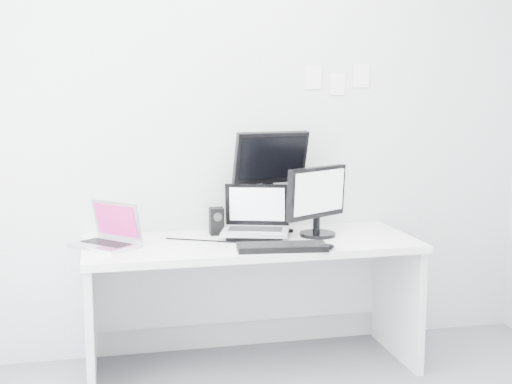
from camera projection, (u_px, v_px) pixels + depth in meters
back_wall at (239, 124)px, 3.97m from camera, size 3.60×0.00×3.60m
desk at (252, 305)px, 3.78m from camera, size 1.80×0.70×0.73m
macbook at (104, 224)px, 3.54m from camera, size 0.41×0.41×0.25m
speaker at (217, 221)px, 3.87m from camera, size 0.09×0.09×0.15m
dell_laptop at (255, 212)px, 3.75m from camera, size 0.43×0.38×0.30m
rear_monitor at (269, 180)px, 3.92m from camera, size 0.46×0.25×0.60m
samsung_monitor at (318, 200)px, 3.81m from camera, size 0.48×0.40×0.41m
keyboard at (282, 247)px, 3.50m from camera, size 0.47×0.22×0.03m
mouse at (324, 247)px, 3.49m from camera, size 0.12×0.08×0.04m
wall_note_0 at (313, 77)px, 4.03m from camera, size 0.10×0.00×0.14m
wall_note_1 at (337, 84)px, 4.07m from camera, size 0.09×0.00×0.13m
wall_note_2 at (361, 76)px, 4.09m from camera, size 0.10×0.00×0.14m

